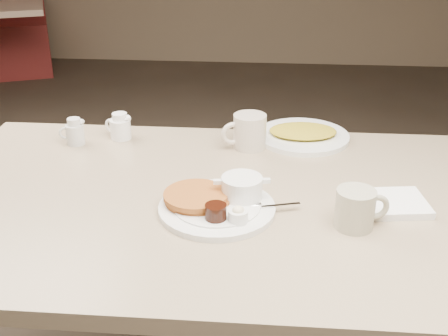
# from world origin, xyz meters

# --- Properties ---
(diner_table) EXTENTS (1.50, 0.90, 0.75)m
(diner_table) POSITION_xyz_m (0.00, 0.00, 0.58)
(diner_table) COLOR tan
(diner_table) RESTS_ON ground
(main_plate) EXTENTS (0.35, 0.31, 0.07)m
(main_plate) POSITION_xyz_m (-0.01, -0.06, 0.77)
(main_plate) COLOR white
(main_plate) RESTS_ON diner_table
(coffee_mug_near) EXTENTS (0.13, 0.10, 0.09)m
(coffee_mug_near) POSITION_xyz_m (0.30, -0.11, 0.80)
(coffee_mug_near) COLOR #B1AC95
(coffee_mug_near) RESTS_ON diner_table
(napkin) EXTENTS (0.18, 0.16, 0.02)m
(napkin) POSITION_xyz_m (0.40, -0.01, 0.76)
(napkin) COLOR white
(napkin) RESTS_ON diner_table
(coffee_mug_far) EXTENTS (0.15, 0.13, 0.10)m
(coffee_mug_far) POSITION_xyz_m (0.05, 0.31, 0.80)
(coffee_mug_far) COLOR beige
(coffee_mug_far) RESTS_ON diner_table
(creamer_left) EXTENTS (0.08, 0.06, 0.08)m
(creamer_left) POSITION_xyz_m (-0.46, 0.29, 0.79)
(creamer_left) COLOR silver
(creamer_left) RESTS_ON diner_table
(creamer_right) EXTENTS (0.09, 0.07, 0.08)m
(creamer_right) POSITION_xyz_m (-0.34, 0.35, 0.79)
(creamer_right) COLOR white
(creamer_right) RESTS_ON diner_table
(hash_plate) EXTENTS (0.30, 0.30, 0.04)m
(hash_plate) POSITION_xyz_m (0.21, 0.39, 0.76)
(hash_plate) COLOR white
(hash_plate) RESTS_ON diner_table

